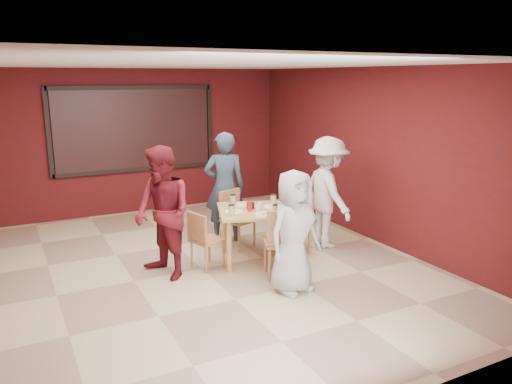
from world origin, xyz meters
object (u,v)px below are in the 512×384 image
chair_front (283,239)px  diner_front (294,232)px  dining_table (253,216)px  chair_left (203,237)px  chair_right (296,219)px  diner_back (225,187)px  chair_back (235,215)px  diner_left (163,213)px  diner_right (328,192)px

chair_front → diner_front: size_ratio=0.62×
dining_table → chair_left: size_ratio=1.52×
chair_right → diner_back: size_ratio=0.53×
chair_front → diner_front: diner_front is taller
chair_front → chair_back: 1.48m
chair_back → diner_left: (-1.37, -0.70, 0.38)m
dining_table → chair_front: bearing=-86.6°
chair_back → diner_front: (-0.08, -1.90, 0.27)m
chair_back → chair_left: (-0.81, -0.68, -0.04)m
chair_back → chair_right: bearing=-45.3°
chair_right → chair_left: bearing=179.4°
chair_left → diner_back: 1.35m
diner_front → diner_back: 2.24m
chair_right → diner_back: diner_back is taller
chair_front → diner_back: 1.85m
diner_back → chair_left: bearing=73.3°
chair_front → diner_right: bearing=32.6°
chair_right → chair_front: bearing=-131.4°
chair_front → diner_left: 1.62m
diner_right → diner_front: bearing=136.9°
diner_back → diner_right: bearing=163.9°
dining_table → diner_front: (-0.04, -1.18, 0.10)m
chair_left → diner_right: bearing=0.8°
chair_back → diner_back: diner_back is taller
chair_left → diner_back: (0.78, 1.02, 0.43)m
dining_table → diner_right: 1.36m
dining_table → diner_back: bearing=89.2°
dining_table → diner_right: diner_right is taller
chair_left → chair_right: size_ratio=0.87×
chair_back → chair_left: 1.06m
chair_front → chair_right: size_ratio=1.03×
chair_right → diner_left: bearing=180.0°
dining_table → chair_left: (-0.76, 0.03, -0.22)m
chair_right → diner_front: size_ratio=0.61×
chair_left → diner_front: bearing=-59.3°
diner_front → diner_right: bearing=29.0°
diner_right → chair_right: bearing=99.2°
chair_left → diner_right: 2.14m
diner_left → diner_back: bearing=111.1°
chair_front → diner_left: size_ratio=0.55×
diner_left → chair_back: bearing=100.5°
chair_left → dining_table: bearing=-2.6°
chair_front → chair_right: 1.04m
chair_back → chair_right: 0.99m
chair_front → chair_left: chair_front is taller
diner_left → diner_right: size_ratio=1.02×
diner_front → diner_left: bearing=124.1°
chair_right → diner_front: bearing=-123.0°
chair_left → diner_back: bearing=52.6°
chair_front → diner_left: bearing=150.3°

